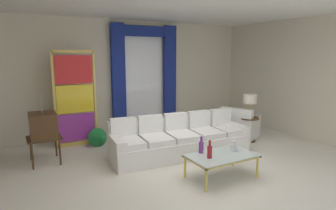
{
  "coord_description": "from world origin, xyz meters",
  "views": [
    {
      "loc": [
        -2.81,
        -4.26,
        2.09
      ],
      "look_at": [
        0.06,
        0.9,
        1.05
      ],
      "focal_mm": 30.42,
      "sensor_mm": 36.0,
      "label": 1
    }
  ],
  "objects_px": {
    "bottle_amber_squat": "(234,147)",
    "peacock_figurine": "(99,138)",
    "coffee_table": "(222,157)",
    "round_side_table": "(249,127)",
    "bottle_crystal_tall": "(210,151)",
    "bottle_blue_decanter": "(201,146)",
    "table_lamp_brass": "(250,100)",
    "couch_white_long": "(179,140)",
    "armchair_white": "(239,127)",
    "stained_glass_divider": "(76,101)",
    "vintage_tv": "(43,127)"
  },
  "relations": [
    {
      "from": "vintage_tv",
      "to": "stained_glass_divider",
      "type": "xyz_separation_m",
      "value": [
        0.79,
        0.8,
        0.33
      ]
    },
    {
      "from": "round_side_table",
      "to": "stained_glass_divider",
      "type": "bearing_deg",
      "value": 155.61
    },
    {
      "from": "bottle_amber_squat",
      "to": "peacock_figurine",
      "type": "relative_size",
      "value": 0.35
    },
    {
      "from": "coffee_table",
      "to": "vintage_tv",
      "type": "height_order",
      "value": "vintage_tv"
    },
    {
      "from": "bottle_crystal_tall",
      "to": "stained_glass_divider",
      "type": "bearing_deg",
      "value": 116.26
    },
    {
      "from": "bottle_blue_decanter",
      "to": "peacock_figurine",
      "type": "bearing_deg",
      "value": 115.43
    },
    {
      "from": "armchair_white",
      "to": "bottle_amber_squat",
      "type": "bearing_deg",
      "value": -135.29
    },
    {
      "from": "bottle_blue_decanter",
      "to": "bottle_crystal_tall",
      "type": "distance_m",
      "value": 0.28
    },
    {
      "from": "bottle_amber_squat",
      "to": "coffee_table",
      "type": "bearing_deg",
      "value": -174.28
    },
    {
      "from": "bottle_blue_decanter",
      "to": "bottle_amber_squat",
      "type": "bearing_deg",
      "value": -21.88
    },
    {
      "from": "couch_white_long",
      "to": "bottle_amber_squat",
      "type": "relative_size",
      "value": 14.23
    },
    {
      "from": "stained_glass_divider",
      "to": "round_side_table",
      "type": "distance_m",
      "value": 4.16
    },
    {
      "from": "bottle_blue_decanter",
      "to": "armchair_white",
      "type": "relative_size",
      "value": 0.27
    },
    {
      "from": "round_side_table",
      "to": "table_lamp_brass",
      "type": "bearing_deg",
      "value": 0.0
    },
    {
      "from": "coffee_table",
      "to": "bottle_crystal_tall",
      "type": "height_order",
      "value": "bottle_crystal_tall"
    },
    {
      "from": "stained_glass_divider",
      "to": "peacock_figurine",
      "type": "relative_size",
      "value": 3.67
    },
    {
      "from": "peacock_figurine",
      "to": "stained_glass_divider",
      "type": "bearing_deg",
      "value": 135.74
    },
    {
      "from": "coffee_table",
      "to": "bottle_amber_squat",
      "type": "distance_m",
      "value": 0.33
    },
    {
      "from": "armchair_white",
      "to": "stained_glass_divider",
      "type": "height_order",
      "value": "stained_glass_divider"
    },
    {
      "from": "coffee_table",
      "to": "round_side_table",
      "type": "height_order",
      "value": "round_side_table"
    },
    {
      "from": "bottle_blue_decanter",
      "to": "couch_white_long",
      "type": "bearing_deg",
      "value": 78.54
    },
    {
      "from": "table_lamp_brass",
      "to": "armchair_white",
      "type": "bearing_deg",
      "value": 89.63
    },
    {
      "from": "stained_glass_divider",
      "to": "round_side_table",
      "type": "xyz_separation_m",
      "value": [
        3.74,
        -1.69,
        -0.7
      ]
    },
    {
      "from": "coffee_table",
      "to": "bottle_amber_squat",
      "type": "relative_size",
      "value": 5.55
    },
    {
      "from": "vintage_tv",
      "to": "table_lamp_brass",
      "type": "height_order",
      "value": "vintage_tv"
    },
    {
      "from": "couch_white_long",
      "to": "stained_glass_divider",
      "type": "height_order",
      "value": "stained_glass_divider"
    },
    {
      "from": "coffee_table",
      "to": "vintage_tv",
      "type": "bearing_deg",
      "value": 139.04
    },
    {
      "from": "coffee_table",
      "to": "peacock_figurine",
      "type": "distance_m",
      "value": 2.99
    },
    {
      "from": "bottle_blue_decanter",
      "to": "table_lamp_brass",
      "type": "relative_size",
      "value": 0.52
    },
    {
      "from": "couch_white_long",
      "to": "bottle_amber_squat",
      "type": "bearing_deg",
      "value": -76.23
    },
    {
      "from": "peacock_figurine",
      "to": "table_lamp_brass",
      "type": "height_order",
      "value": "table_lamp_brass"
    },
    {
      "from": "bottle_blue_decanter",
      "to": "round_side_table",
      "type": "bearing_deg",
      "value": 26.17
    },
    {
      "from": "bottle_amber_squat",
      "to": "table_lamp_brass",
      "type": "xyz_separation_m",
      "value": [
        1.65,
        1.31,
        0.55
      ]
    },
    {
      "from": "round_side_table",
      "to": "table_lamp_brass",
      "type": "height_order",
      "value": "table_lamp_brass"
    },
    {
      "from": "bottle_blue_decanter",
      "to": "round_side_table",
      "type": "height_order",
      "value": "bottle_blue_decanter"
    },
    {
      "from": "vintage_tv",
      "to": "stained_glass_divider",
      "type": "relative_size",
      "value": 0.61
    },
    {
      "from": "bottle_amber_squat",
      "to": "round_side_table",
      "type": "relative_size",
      "value": 0.35
    },
    {
      "from": "armchair_white",
      "to": "stained_glass_divider",
      "type": "distance_m",
      "value": 4.06
    },
    {
      "from": "vintage_tv",
      "to": "table_lamp_brass",
      "type": "bearing_deg",
      "value": -11.18
    },
    {
      "from": "bottle_crystal_tall",
      "to": "vintage_tv",
      "type": "relative_size",
      "value": 0.23
    },
    {
      "from": "round_side_table",
      "to": "vintage_tv",
      "type": "bearing_deg",
      "value": 168.82
    },
    {
      "from": "stained_glass_divider",
      "to": "table_lamp_brass",
      "type": "xyz_separation_m",
      "value": [
        3.74,
        -1.69,
        -0.03
      ]
    },
    {
      "from": "bottle_crystal_tall",
      "to": "bottle_amber_squat",
      "type": "distance_m",
      "value": 0.59
    },
    {
      "from": "coffee_table",
      "to": "stained_glass_divider",
      "type": "bearing_deg",
      "value": 120.46
    },
    {
      "from": "bottle_crystal_tall",
      "to": "peacock_figurine",
      "type": "distance_m",
      "value": 2.91
    },
    {
      "from": "bottle_blue_decanter",
      "to": "vintage_tv",
      "type": "height_order",
      "value": "vintage_tv"
    },
    {
      "from": "peacock_figurine",
      "to": "round_side_table",
      "type": "relative_size",
      "value": 1.01
    },
    {
      "from": "armchair_white",
      "to": "bottle_crystal_tall",
      "type": "bearing_deg",
      "value": -142.95
    },
    {
      "from": "couch_white_long",
      "to": "table_lamp_brass",
      "type": "xyz_separation_m",
      "value": [
        1.98,
        -0.04,
        0.72
      ]
    },
    {
      "from": "bottle_amber_squat",
      "to": "round_side_table",
      "type": "xyz_separation_m",
      "value": [
        1.65,
        1.31,
        -0.13
      ]
    }
  ]
}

